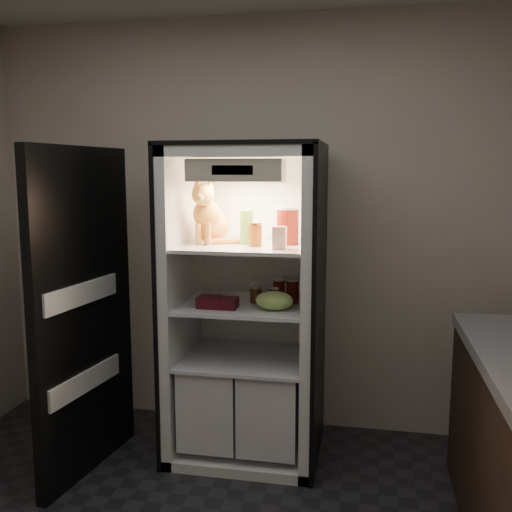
{
  "coord_description": "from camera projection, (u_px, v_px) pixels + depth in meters",
  "views": [
    {
      "loc": [
        0.7,
        -1.9,
        1.71
      ],
      "look_at": [
        0.07,
        1.32,
        1.23
      ],
      "focal_mm": 40.0,
      "sensor_mm": 36.0,
      "label": 1
    }
  ],
  "objects": [
    {
      "name": "refrigerator",
      "position": [
        247.0,
        325.0,
        3.46
      ],
      "size": [
        0.9,
        0.72,
        1.88
      ],
      "color": "white",
      "rests_on": "floor"
    },
    {
      "name": "mayo_tub",
      "position": [
        254.0,
        233.0,
        3.39
      ],
      "size": [
        0.09,
        0.09,
        0.12
      ],
      "color": "white",
      "rests_on": "refrigerator"
    },
    {
      "name": "soda_can_c",
      "position": [
        274.0,
        297.0,
        3.28
      ],
      "size": [
        0.06,
        0.06,
        0.11
      ],
      "color": "black",
      "rests_on": "refrigerator"
    },
    {
      "name": "tabby_cat",
      "position": [
        209.0,
        219.0,
        3.39
      ],
      "size": [
        0.32,
        0.37,
        0.39
      ],
      "rotation": [
        0.0,
        0.0,
        -0.05
      ],
      "color": "#C66719",
      "rests_on": "refrigerator"
    },
    {
      "name": "soda_can_a",
      "position": [
        279.0,
        290.0,
        3.42
      ],
      "size": [
        0.07,
        0.07,
        0.13
      ],
      "color": "black",
      "rests_on": "refrigerator"
    },
    {
      "name": "berry_box_left",
      "position": [
        210.0,
        302.0,
        3.27
      ],
      "size": [
        0.13,
        0.13,
        0.06
      ],
      "primitive_type": "cube",
      "color": "#540E1B",
      "rests_on": "refrigerator"
    },
    {
      "name": "pepper_jar",
      "position": [
        288.0,
        226.0,
        3.32
      ],
      "size": [
        0.13,
        0.13,
        0.22
      ],
      "color": "maroon",
      "rests_on": "refrigerator"
    },
    {
      "name": "grape_bag",
      "position": [
        274.0,
        301.0,
        3.21
      ],
      "size": [
        0.21,
        0.16,
        0.11
      ],
      "primitive_type": "ellipsoid",
      "color": "#83AA4F",
      "rests_on": "refrigerator"
    },
    {
      "name": "room_shell",
      "position": [
        164.0,
        198.0,
        1.99
      ],
      "size": [
        3.6,
        3.6,
        3.6
      ],
      "color": "white",
      "rests_on": "floor"
    },
    {
      "name": "condiment_jar",
      "position": [
        256.0,
        294.0,
        3.38
      ],
      "size": [
        0.07,
        0.07,
        0.1
      ],
      "color": "#542E18",
      "rests_on": "refrigerator"
    },
    {
      "name": "soda_can_b",
      "position": [
        292.0,
        291.0,
        3.37
      ],
      "size": [
        0.07,
        0.07,
        0.14
      ],
      "color": "black",
      "rests_on": "refrigerator"
    },
    {
      "name": "parmesan_shaker",
      "position": [
        247.0,
        227.0,
        3.33
      ],
      "size": [
        0.08,
        0.08,
        0.2
      ],
      "color": "green",
      "rests_on": "refrigerator"
    },
    {
      "name": "fridge_door",
      "position": [
        84.0,
        315.0,
        3.2
      ],
      "size": [
        0.17,
        0.87,
        1.85
      ],
      "rotation": [
        0.0,
        0.0,
        -0.13
      ],
      "color": "black",
      "rests_on": "floor"
    },
    {
      "name": "cream_carton",
      "position": [
        280.0,
        238.0,
        3.13
      ],
      "size": [
        0.07,
        0.07,
        0.12
      ],
      "primitive_type": "cube",
      "color": "white",
      "rests_on": "refrigerator"
    },
    {
      "name": "salsa_jar",
      "position": [
        255.0,
        234.0,
        3.24
      ],
      "size": [
        0.08,
        0.08,
        0.14
      ],
      "color": "maroon",
      "rests_on": "refrigerator"
    },
    {
      "name": "berry_box_right",
      "position": [
        227.0,
        303.0,
        3.25
      ],
      "size": [
        0.12,
        0.12,
        0.06
      ],
      "primitive_type": "cube",
      "color": "#540E1B",
      "rests_on": "refrigerator"
    }
  ]
}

